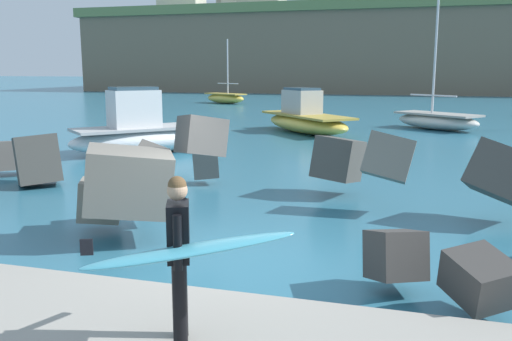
{
  "coord_description": "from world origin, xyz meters",
  "views": [
    {
      "loc": [
        2.79,
        -8.15,
        3.07
      ],
      "look_at": [
        0.26,
        0.5,
        1.4
      ],
      "focal_mm": 38.57,
      "sensor_mm": 36.0,
      "label": 1
    }
  ],
  "objects_px": {
    "surfer_with_board": "(182,250)",
    "boat_far_centre": "(144,133)",
    "boat_near_right": "(225,98)",
    "boat_mid_left": "(306,119)",
    "boat_mid_centre": "(437,120)",
    "station_building_central": "(239,0)"
  },
  "relations": [
    {
      "from": "boat_far_centre",
      "to": "surfer_with_board",
      "type": "bearing_deg",
      "value": -60.88
    },
    {
      "from": "boat_near_right",
      "to": "boat_far_centre",
      "type": "distance_m",
      "value": 29.97
    },
    {
      "from": "surfer_with_board",
      "to": "boat_far_centre",
      "type": "relative_size",
      "value": 0.37
    },
    {
      "from": "boat_near_right",
      "to": "boat_mid_centre",
      "type": "bearing_deg",
      "value": -44.77
    },
    {
      "from": "boat_mid_left",
      "to": "station_building_central",
      "type": "distance_m",
      "value": 64.7
    },
    {
      "from": "boat_mid_centre",
      "to": "station_building_central",
      "type": "bearing_deg",
      "value": 117.33
    },
    {
      "from": "boat_mid_left",
      "to": "boat_far_centre",
      "type": "height_order",
      "value": "boat_far_centre"
    },
    {
      "from": "surfer_with_board",
      "to": "boat_far_centre",
      "type": "bearing_deg",
      "value": 119.12
    },
    {
      "from": "boat_near_right",
      "to": "boat_mid_centre",
      "type": "relative_size",
      "value": 0.87
    },
    {
      "from": "boat_mid_left",
      "to": "boat_far_centre",
      "type": "relative_size",
      "value": 1.1
    },
    {
      "from": "boat_far_centre",
      "to": "station_building_central",
      "type": "height_order",
      "value": "station_building_central"
    },
    {
      "from": "boat_mid_left",
      "to": "boat_far_centre",
      "type": "distance_m",
      "value": 9.33
    },
    {
      "from": "boat_near_right",
      "to": "boat_mid_left",
      "type": "xyz_separation_m",
      "value": [
        11.53,
        -20.93,
        0.17
      ]
    },
    {
      "from": "boat_mid_centre",
      "to": "boat_far_centre",
      "type": "height_order",
      "value": "boat_mid_centre"
    },
    {
      "from": "boat_near_right",
      "to": "boat_mid_left",
      "type": "distance_m",
      "value": 23.9
    },
    {
      "from": "surfer_with_board",
      "to": "station_building_central",
      "type": "height_order",
      "value": "station_building_central"
    },
    {
      "from": "surfer_with_board",
      "to": "boat_mid_left",
      "type": "height_order",
      "value": "boat_mid_left"
    },
    {
      "from": "boat_near_right",
      "to": "boat_far_centre",
      "type": "xyz_separation_m",
      "value": [
        7.08,
        -29.12,
        0.24
      ]
    },
    {
      "from": "boat_mid_left",
      "to": "boat_mid_centre",
      "type": "height_order",
      "value": "boat_mid_centre"
    },
    {
      "from": "surfer_with_board",
      "to": "boat_near_right",
      "type": "bearing_deg",
      "value": 108.88
    },
    {
      "from": "surfer_with_board",
      "to": "boat_far_centre",
      "type": "distance_m",
      "value": 15.33
    },
    {
      "from": "station_building_central",
      "to": "boat_far_centre",
      "type": "bearing_deg",
      "value": -74.89
    }
  ]
}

